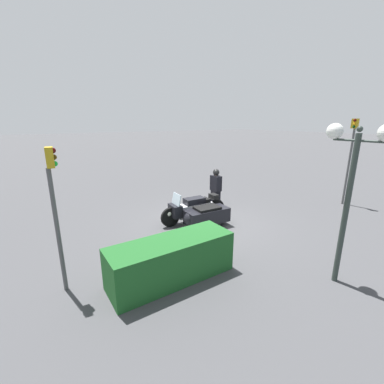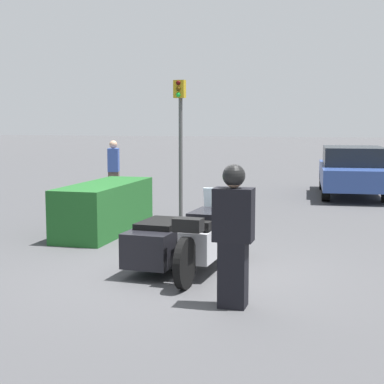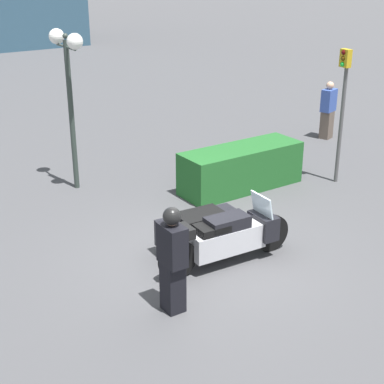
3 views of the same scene
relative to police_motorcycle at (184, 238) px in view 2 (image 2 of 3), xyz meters
The scene contains 7 objects.
ground_plane 0.53m from the police_motorcycle, behind, with size 160.00×160.00×0.00m, color #424244.
police_motorcycle is the anchor object (origin of this frame).
officer_rider 1.98m from the police_motorcycle, 146.51° to the right, with size 0.29×0.47×1.72m.
hedge_bush_curbside 3.38m from the police_motorcycle, 43.92° to the left, with size 2.97×0.99×1.00m, color #1E5623.
traffic_light_near 5.06m from the police_motorcycle, 16.92° to the left, with size 0.23×0.27×3.16m.
parked_car_background 10.22m from the police_motorcycle, 13.97° to the right, with size 4.81×2.19×1.47m.
pedestrian_bystander 8.17m from the police_motorcycle, 30.01° to the left, with size 0.54×0.42×1.70m.
Camera 2 is at (-8.15, -2.38, 2.22)m, focal length 55.00 mm.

